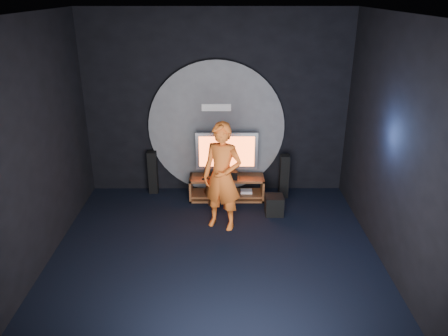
# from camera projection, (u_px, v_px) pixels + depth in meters

# --- Properties ---
(floor) EXTENTS (5.00, 5.00, 0.00)m
(floor) POSITION_uv_depth(u_px,v_px,m) (215.00, 258.00, 6.61)
(floor) COLOR black
(floor) RESTS_ON ground
(back_wall) EXTENTS (5.00, 0.04, 3.50)m
(back_wall) POSITION_uv_depth(u_px,v_px,m) (216.00, 105.00, 8.25)
(back_wall) COLOR black
(back_wall) RESTS_ON ground
(front_wall) EXTENTS (5.00, 0.04, 3.50)m
(front_wall) POSITION_uv_depth(u_px,v_px,m) (208.00, 254.00, 3.63)
(front_wall) COLOR black
(front_wall) RESTS_ON ground
(left_wall) EXTENTS (0.04, 5.00, 3.50)m
(left_wall) POSITION_uv_depth(u_px,v_px,m) (30.00, 150.00, 5.93)
(left_wall) COLOR black
(left_wall) RESTS_ON ground
(right_wall) EXTENTS (0.04, 5.00, 3.50)m
(right_wall) POSITION_uv_depth(u_px,v_px,m) (397.00, 150.00, 5.95)
(right_wall) COLOR black
(right_wall) RESTS_ON ground
(ceiling) EXTENTS (5.00, 5.00, 0.01)m
(ceiling) POSITION_uv_depth(u_px,v_px,m) (213.00, 14.00, 5.27)
(ceiling) COLOR black
(ceiling) RESTS_ON back_wall
(wall_disc_panel) EXTENTS (2.60, 0.11, 2.60)m
(wall_disc_panel) POSITION_uv_depth(u_px,v_px,m) (216.00, 128.00, 8.37)
(wall_disc_panel) COLOR #515156
(wall_disc_panel) RESTS_ON ground
(media_console) EXTENTS (1.42, 0.45, 0.45)m
(media_console) POSITION_uv_depth(u_px,v_px,m) (227.00, 189.00, 8.43)
(media_console) COLOR brown
(media_console) RESTS_ON ground
(tv) EXTENTS (1.17, 0.22, 0.86)m
(tv) POSITION_uv_depth(u_px,v_px,m) (227.00, 153.00, 8.21)
(tv) COLOR #B3B4BB
(tv) RESTS_ON media_console
(center_speaker) EXTENTS (0.40, 0.15, 0.15)m
(center_speaker) POSITION_uv_depth(u_px,v_px,m) (227.00, 175.00, 8.22)
(center_speaker) COLOR black
(center_speaker) RESTS_ON media_console
(remote) EXTENTS (0.18, 0.05, 0.02)m
(remote) POSITION_uv_depth(u_px,v_px,m) (207.00, 179.00, 8.21)
(remote) COLOR black
(remote) RESTS_ON media_console
(tower_speaker_left) EXTENTS (0.17, 0.19, 0.86)m
(tower_speaker_left) POSITION_uv_depth(u_px,v_px,m) (153.00, 172.00, 8.60)
(tower_speaker_left) COLOR black
(tower_speaker_left) RESTS_ON ground
(tower_speaker_right) EXTENTS (0.17, 0.19, 0.86)m
(tower_speaker_right) POSITION_uv_depth(u_px,v_px,m) (284.00, 176.00, 8.42)
(tower_speaker_right) COLOR black
(tower_speaker_right) RESTS_ON ground
(subwoofer) EXTENTS (0.32, 0.32, 0.35)m
(subwoofer) POSITION_uv_depth(u_px,v_px,m) (274.00, 205.00, 7.85)
(subwoofer) COLOR black
(subwoofer) RESTS_ON ground
(player) EXTENTS (0.79, 0.66, 1.84)m
(player) POSITION_uv_depth(u_px,v_px,m) (222.00, 177.00, 7.16)
(player) COLOR orange
(player) RESTS_ON ground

